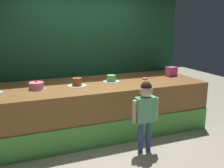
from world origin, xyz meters
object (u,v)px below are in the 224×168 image
(cake_center_left, at_px, (36,86))
(cake_far_right, at_px, (111,79))
(pink_box, at_px, (171,71))
(donut, at_px, (145,78))
(cake_center_right, at_px, (77,83))
(child_figure, at_px, (146,107))

(cake_center_left, height_order, cake_far_right, cake_center_left)
(pink_box, xyz_separation_m, donut, (-0.67, -0.09, -0.08))
(cake_center_right, bearing_deg, donut, 1.49)
(cake_far_right, bearing_deg, child_figure, -83.21)
(donut, bearing_deg, cake_center_right, -178.51)
(child_figure, distance_m, donut, 1.17)
(cake_center_right, distance_m, cake_far_right, 0.67)
(cake_center_left, xyz_separation_m, cake_center_right, (0.67, -0.02, 0.00))
(cake_center_right, bearing_deg, pink_box, 3.62)
(cake_center_left, relative_size, cake_center_right, 0.89)
(donut, relative_size, cake_far_right, 0.34)
(cake_center_left, bearing_deg, cake_far_right, 3.07)
(cake_center_right, bearing_deg, child_figure, -51.01)
(child_figure, xyz_separation_m, donut, (0.54, 1.02, 0.19))
(cake_center_right, bearing_deg, cake_far_right, 8.07)
(child_figure, relative_size, cake_far_right, 3.49)
(donut, height_order, cake_center_right, cake_center_right)
(child_figure, relative_size, pink_box, 5.72)
(donut, distance_m, cake_center_right, 1.34)
(child_figure, xyz_separation_m, cake_center_left, (-1.46, 1.01, 0.23))
(child_figure, bearing_deg, donut, 62.10)
(cake_far_right, bearing_deg, donut, -5.12)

